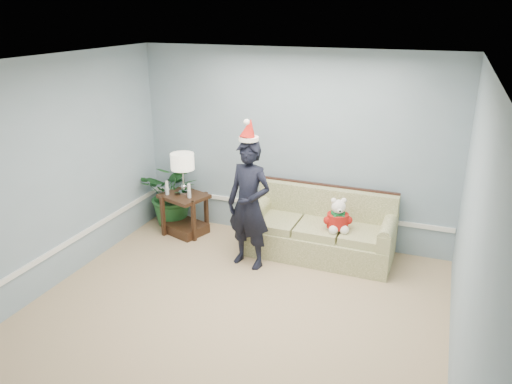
{
  "coord_description": "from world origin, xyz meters",
  "views": [
    {
      "loc": [
        1.93,
        -3.96,
        3.18
      ],
      "look_at": [
        -0.18,
        1.55,
        0.99
      ],
      "focal_mm": 35.0,
      "sensor_mm": 36.0,
      "label": 1
    }
  ],
  "objects_px": {
    "sofa": "(321,232)",
    "side_table": "(185,218)",
    "table_lamp": "(182,163)",
    "houseplant": "(174,194)",
    "man": "(249,205)",
    "teddy_bear": "(338,219)"
  },
  "relations": [
    {
      "from": "side_table",
      "to": "man",
      "type": "relative_size",
      "value": 0.45
    },
    {
      "from": "sofa",
      "to": "houseplant",
      "type": "bearing_deg",
      "value": 176.82
    },
    {
      "from": "sofa",
      "to": "teddy_bear",
      "type": "relative_size",
      "value": 4.29
    },
    {
      "from": "side_table",
      "to": "houseplant",
      "type": "distance_m",
      "value": 0.46
    },
    {
      "from": "teddy_bear",
      "to": "table_lamp",
      "type": "bearing_deg",
      "value": 153.93
    },
    {
      "from": "houseplant",
      "to": "man",
      "type": "xyz_separation_m",
      "value": [
        1.55,
        -0.79,
        0.33
      ]
    },
    {
      "from": "table_lamp",
      "to": "houseplant",
      "type": "bearing_deg",
      "value": 147.85
    },
    {
      "from": "houseplant",
      "to": "side_table",
      "type": "bearing_deg",
      "value": -36.8
    },
    {
      "from": "table_lamp",
      "to": "man",
      "type": "distance_m",
      "value": 1.44
    },
    {
      "from": "sofa",
      "to": "side_table",
      "type": "xyz_separation_m",
      "value": [
        -2.06,
        -0.06,
        -0.08
      ]
    },
    {
      "from": "sofa",
      "to": "side_table",
      "type": "height_order",
      "value": "sofa"
    },
    {
      "from": "houseplant",
      "to": "teddy_bear",
      "type": "height_order",
      "value": "houseplant"
    },
    {
      "from": "sofa",
      "to": "table_lamp",
      "type": "xyz_separation_m",
      "value": [
        -2.08,
        -0.01,
        0.75
      ]
    },
    {
      "from": "table_lamp",
      "to": "man",
      "type": "bearing_deg",
      "value": -25.75
    },
    {
      "from": "sofa",
      "to": "teddy_bear",
      "type": "height_order",
      "value": "teddy_bear"
    },
    {
      "from": "sofa",
      "to": "side_table",
      "type": "relative_size",
      "value": 2.53
    },
    {
      "from": "man",
      "to": "teddy_bear",
      "type": "xyz_separation_m",
      "value": [
        1.05,
        0.44,
        -0.21
      ]
    },
    {
      "from": "sofa",
      "to": "houseplant",
      "type": "height_order",
      "value": "houseplant"
    },
    {
      "from": "sofa",
      "to": "side_table",
      "type": "distance_m",
      "value": 2.06
    },
    {
      "from": "houseplant",
      "to": "teddy_bear",
      "type": "xyz_separation_m",
      "value": [
        2.6,
        -0.35,
        0.13
      ]
    },
    {
      "from": "table_lamp",
      "to": "houseplant",
      "type": "xyz_separation_m",
      "value": [
        -0.27,
        0.17,
        -0.57
      ]
    },
    {
      "from": "man",
      "to": "side_table",
      "type": "bearing_deg",
      "value": 167.82
    }
  ]
}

